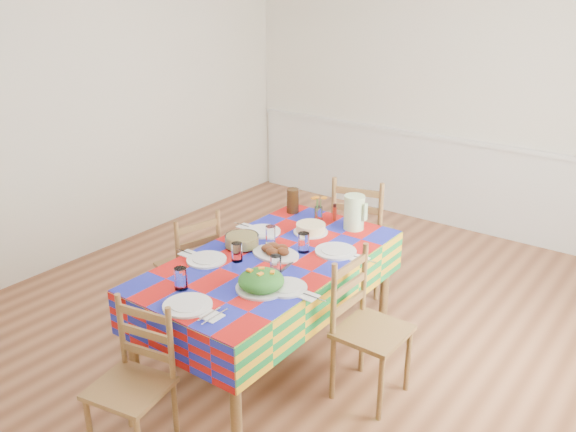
# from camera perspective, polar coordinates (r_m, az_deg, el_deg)

# --- Properties ---
(room) EXTENTS (4.58, 5.08, 2.78)m
(room) POSITION_cam_1_polar(r_m,az_deg,el_deg) (4.05, 0.89, 6.56)
(room) COLOR brown
(room) RESTS_ON ground
(wainscot) EXTENTS (4.41, 0.06, 0.92)m
(wainscot) POSITION_cam_1_polar(r_m,az_deg,el_deg) (6.40, 14.00, 3.53)
(wainscot) COLOR white
(wainscot) RESTS_ON room
(dining_table) EXTENTS (0.98, 1.82, 0.71)m
(dining_table) POSITION_cam_1_polar(r_m,az_deg,el_deg) (3.96, -1.64, -4.93)
(dining_table) COLOR brown
(dining_table) RESTS_ON room
(setting_near_head) EXTENTS (0.45, 0.30, 0.13)m
(setting_near_head) POSITION_cam_1_polar(r_m,az_deg,el_deg) (3.47, -9.53, -7.35)
(setting_near_head) COLOR white
(setting_near_head) RESTS_ON dining_table
(setting_left_near) EXTENTS (0.47, 0.28, 0.12)m
(setting_left_near) POSITION_cam_1_polar(r_m,az_deg,el_deg) (3.91, -6.67, -3.79)
(setting_left_near) COLOR white
(setting_left_near) RESTS_ON dining_table
(setting_left_far) EXTENTS (0.46, 0.27, 0.12)m
(setting_left_far) POSITION_cam_1_polar(r_m,az_deg,el_deg) (4.25, -2.18, -1.52)
(setting_left_far) COLOR white
(setting_left_far) RESTS_ON dining_table
(setting_right_near) EXTENTS (0.48, 0.27, 0.12)m
(setting_right_near) POSITION_cam_1_polar(r_m,az_deg,el_deg) (3.60, -0.49, -5.94)
(setting_right_near) COLOR white
(setting_right_near) RESTS_ON dining_table
(setting_right_far) EXTENTS (0.52, 0.30, 0.13)m
(setting_right_far) POSITION_cam_1_polar(r_m,az_deg,el_deg) (4.00, 3.48, -3.02)
(setting_right_far) COLOR white
(setting_right_far) RESTS_ON dining_table
(meat_platter) EXTENTS (0.33, 0.24, 0.06)m
(meat_platter) POSITION_cam_1_polar(r_m,az_deg,el_deg) (3.96, -1.17, -3.32)
(meat_platter) COLOR white
(meat_platter) RESTS_ON dining_table
(salad_platter) EXTENTS (0.30, 0.30, 0.13)m
(salad_platter) POSITION_cam_1_polar(r_m,az_deg,el_deg) (3.54, -2.53, -6.13)
(salad_platter) COLOR white
(salad_platter) RESTS_ON dining_table
(pasta_bowl) EXTENTS (0.23, 0.23, 0.08)m
(pasta_bowl) POSITION_cam_1_polar(r_m,az_deg,el_deg) (4.08, -4.34, -2.33)
(pasta_bowl) COLOR white
(pasta_bowl) RESTS_ON dining_table
(cake) EXTENTS (0.24, 0.24, 0.07)m
(cake) POSITION_cam_1_polar(r_m,az_deg,el_deg) (4.29, 2.14, -1.17)
(cake) COLOR white
(cake) RESTS_ON dining_table
(serving_utensils) EXTENTS (0.13, 0.29, 0.01)m
(serving_utensils) POSITION_cam_1_polar(r_m,az_deg,el_deg) (3.78, -0.79, -4.95)
(serving_utensils) COLOR black
(serving_utensils) RESTS_ON dining_table
(flower_vase) EXTENTS (0.12, 0.10, 0.20)m
(flower_vase) POSITION_cam_1_polar(r_m,az_deg,el_deg) (4.50, 2.86, 0.60)
(flower_vase) COLOR white
(flower_vase) RESTS_ON dining_table
(hot_sauce) EXTENTS (0.03, 0.03, 0.13)m
(hot_sauce) POSITION_cam_1_polar(r_m,az_deg,el_deg) (4.51, 4.38, 0.38)
(hot_sauce) COLOR #AD230D
(hot_sauce) RESTS_ON dining_table
(green_pitcher) EXTENTS (0.15, 0.15, 0.25)m
(green_pitcher) POSITION_cam_1_polar(r_m,az_deg,el_deg) (4.35, 6.21, 0.35)
(green_pitcher) COLOR #C2E8A4
(green_pitcher) RESTS_ON dining_table
(tea_pitcher) EXTENTS (0.09, 0.09, 0.19)m
(tea_pitcher) POSITION_cam_1_polar(r_m,az_deg,el_deg) (4.64, 0.45, 1.44)
(tea_pitcher) COLOR black
(tea_pitcher) RESTS_ON dining_table
(name_card) EXTENTS (0.07, 0.02, 0.02)m
(name_card) POSITION_cam_1_polar(r_m,az_deg,el_deg) (3.39, -10.68, -8.61)
(name_card) COLOR white
(name_card) RESTS_ON dining_table
(chair_near) EXTENTS (0.44, 0.42, 0.85)m
(chair_near) POSITION_cam_1_polar(r_m,az_deg,el_deg) (3.39, -14.18, -14.96)
(chair_near) COLOR brown
(chair_near) RESTS_ON room
(chair_far) EXTENTS (0.52, 0.51, 0.97)m
(chair_far) POSITION_cam_1_polar(r_m,az_deg,el_deg) (4.88, 6.78, -1.71)
(chair_far) COLOR brown
(chair_far) RESTS_ON room
(chair_left) EXTENTS (0.45, 0.46, 0.87)m
(chair_left) POSITION_cam_1_polar(r_m,az_deg,el_deg) (4.49, -9.03, -4.75)
(chair_left) COLOR brown
(chair_left) RESTS_ON room
(chair_right) EXTENTS (0.38, 0.40, 0.90)m
(chair_right) POSITION_cam_1_polar(r_m,az_deg,el_deg) (3.71, 7.36, -10.43)
(chair_right) COLOR brown
(chair_right) RESTS_ON room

